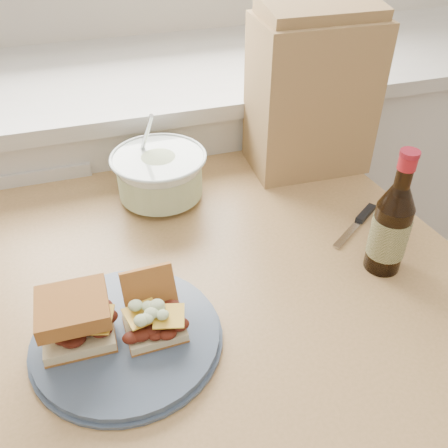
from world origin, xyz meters
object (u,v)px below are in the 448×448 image
object	(u,v)px
dining_table	(217,313)
plate	(127,337)
beer_bottle	(391,227)
paper_bag	(311,96)
coleslaw_bowl	(160,177)

from	to	relation	value
dining_table	plate	bearing A→B (deg)	-155.21
dining_table	beer_bottle	xyz separation A→B (m)	(0.31, -0.08, 0.21)
dining_table	paper_bag	bearing A→B (deg)	37.77
dining_table	plate	world-z (taller)	plate
plate	paper_bag	bearing A→B (deg)	40.45
dining_table	beer_bottle	bearing A→B (deg)	-20.77
beer_bottle	paper_bag	size ratio (longest dim) A/B	0.71
dining_table	paper_bag	size ratio (longest dim) A/B	2.94
plate	coleslaw_bowl	xyz separation A→B (m)	(0.14, 0.40, 0.05)
coleslaw_bowl	beer_bottle	distance (m)	0.51
plate	beer_bottle	bearing A→B (deg)	4.44
coleslaw_bowl	beer_bottle	xyz separation A→B (m)	(0.36, -0.36, 0.04)
plate	beer_bottle	xyz separation A→B (m)	(0.50, 0.04, 0.09)
dining_table	coleslaw_bowl	xyz separation A→B (m)	(-0.05, 0.28, 0.17)
beer_bottle	paper_bag	bearing A→B (deg)	98.46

